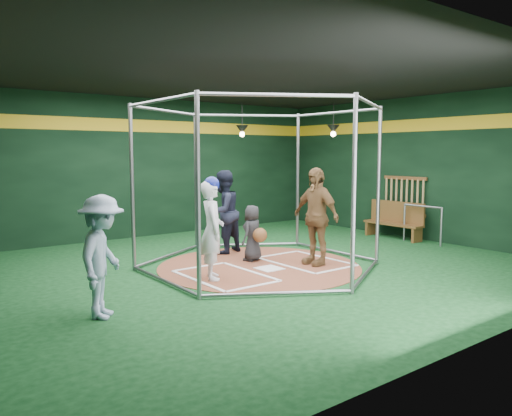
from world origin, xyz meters
TOP-DOWN VIEW (x-y plane):
  - room_shell at (0.00, 0.01)m, footprint 10.10×9.10m
  - clay_disc at (0.00, 0.00)m, footprint 3.80×3.80m
  - home_plate at (0.00, -0.30)m, footprint 0.43×0.43m
  - batter_box_left at (-0.95, -0.25)m, footprint 1.17×1.77m
  - batter_box_right at (0.95, -0.25)m, footprint 1.17×1.77m
  - batting_cage at (-0.00, -0.00)m, footprint 4.05×4.67m
  - bat_rack at (4.93, 0.40)m, footprint 0.07×1.25m
  - pendant_lamp_near at (2.20, 3.60)m, footprint 0.34×0.34m
  - pendant_lamp_far at (4.00, 2.00)m, footprint 0.34×0.34m
  - batter_figure at (-1.21, -0.27)m, footprint 0.61×0.72m
  - visitor_leopard at (0.95, -0.52)m, footprint 0.49×1.10m
  - catcher_figure at (0.19, 0.45)m, footprint 0.63×0.66m
  - umpire at (0.15, 1.44)m, footprint 1.00×0.87m
  - bystander_blue at (-3.38, -1.07)m, footprint 1.10×1.18m
  - dugout_bench at (4.62, 0.43)m, footprint 0.37×1.58m
  - steel_railing at (4.55, -0.40)m, footprint 0.05×1.05m

SIDE VIEW (x-z plane):
  - clay_disc at x=0.00m, z-range 0.00..0.01m
  - batter_box_left at x=-0.95m, z-range 0.01..0.02m
  - batter_box_right at x=0.95m, z-range 0.01..0.02m
  - home_plate at x=0.00m, z-range 0.01..0.02m
  - dugout_bench at x=4.62m, z-range 0.01..0.93m
  - catcher_figure at x=0.19m, z-range 0.01..1.11m
  - steel_railing at x=4.55m, z-range 0.15..1.05m
  - bystander_blue at x=-3.38m, z-range 0.00..1.60m
  - batter_figure at x=-1.21m, z-range 0.01..1.74m
  - umpire at x=0.15m, z-range 0.01..1.77m
  - visitor_leopard at x=0.95m, z-range 0.01..1.86m
  - bat_rack at x=4.93m, z-range 0.56..1.54m
  - batting_cage at x=0.00m, z-range 0.00..3.00m
  - room_shell at x=0.00m, z-range -0.01..3.52m
  - pendant_lamp_near at x=2.20m, z-range 2.29..3.19m
  - pendant_lamp_far at x=4.00m, z-range 2.29..3.19m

